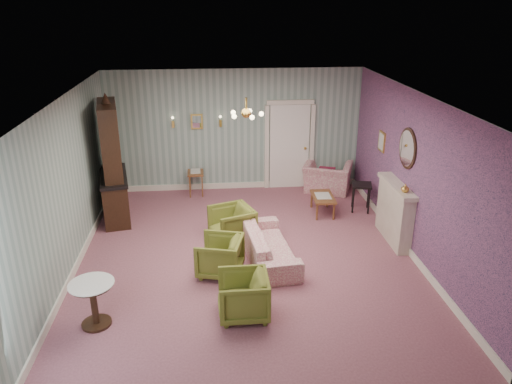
{
  "coord_description": "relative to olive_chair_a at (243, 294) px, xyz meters",
  "views": [
    {
      "loc": [
        -0.58,
        -7.9,
        4.41
      ],
      "look_at": [
        0.2,
        0.4,
        1.1
      ],
      "focal_mm": 34.55,
      "sensor_mm": 36.0,
      "label": 1
    }
  ],
  "objects": [
    {
      "name": "olive_chair_a",
      "position": [
        0.0,
        0.0,
        0.0
      ],
      "size": [
        0.68,
        0.72,
        0.74
      ],
      "primitive_type": "imported",
      "rotation": [
        0.0,
        0.0,
        -1.57
      ],
      "color": "olive",
      "rests_on": "floor"
    },
    {
      "name": "coffee_table",
      "position": [
        1.98,
        3.54,
        -0.16
      ],
      "size": [
        0.48,
        0.83,
        0.41
      ],
      "primitive_type": null,
      "rotation": [
        0.0,
        0.0,
        -0.03
      ],
      "color": "brown",
      "rests_on": "floor"
    },
    {
      "name": "side_table_black",
      "position": [
        2.85,
        3.61,
        -0.06
      ],
      "size": [
        0.51,
        0.51,
        0.63
      ],
      "primitive_type": null,
      "rotation": [
        0.0,
        0.0,
        -0.26
      ],
      "color": "black",
      "rests_on": "floor"
    },
    {
      "name": "sconce_right",
      "position": [
        -0.15,
        5.21,
        1.33
      ],
      "size": [
        0.16,
        0.12,
        0.3
      ],
      "primitive_type": null,
      "color": "gold",
      "rests_on": "wall_back"
    },
    {
      "name": "wall_back",
      "position": [
        0.2,
        5.27,
        1.08
      ],
      "size": [
        6.0,
        0.0,
        6.0
      ],
      "primitive_type": "plane",
      "rotation": [
        1.57,
        0.0,
        0.0
      ],
      "color": "gray",
      "rests_on": "ground"
    },
    {
      "name": "sofa_chintz",
      "position": [
        0.58,
        1.65,
        0.01
      ],
      "size": [
        0.77,
        1.98,
        0.75
      ],
      "primitive_type": "imported",
      "rotation": [
        0.0,
        0.0,
        1.68
      ],
      "color": "#AC4565",
      "rests_on": "floor"
    },
    {
      "name": "nesting_table",
      "position": [
        -0.78,
        4.92,
        -0.06
      ],
      "size": [
        0.38,
        0.48,
        0.62
      ],
      "primitive_type": null,
      "rotation": [
        0.0,
        0.0,
        0.02
      ],
      "color": "brown",
      "rests_on": "floor"
    },
    {
      "name": "ceiling",
      "position": [
        0.2,
        1.77,
        2.53
      ],
      "size": [
        7.0,
        7.0,
        0.0
      ],
      "primitive_type": "plane",
      "rotation": [
        3.14,
        0.0,
        0.0
      ],
      "color": "white",
      "rests_on": "ground"
    },
    {
      "name": "oval_mirror",
      "position": [
        3.16,
        2.17,
        1.48
      ],
      "size": [
        0.04,
        0.76,
        0.84
      ],
      "primitive_type": null,
      "color": "white",
      "rests_on": "wall_right"
    },
    {
      "name": "dresser",
      "position": [
        -2.45,
        3.79,
        0.93
      ],
      "size": [
        0.83,
        1.64,
        2.61
      ],
      "primitive_type": null,
      "rotation": [
        0.0,
        0.0,
        0.19
      ],
      "color": "black",
      "rests_on": "floor"
    },
    {
      "name": "wall_right_floral",
      "position": [
        3.18,
        1.77,
        1.08
      ],
      "size": [
        0.0,
        7.0,
        7.0
      ],
      "primitive_type": "plane",
      "rotation": [
        1.57,
        0.0,
        -1.57
      ],
      "color": "#C36196",
      "rests_on": "ground"
    },
    {
      "name": "wall_front",
      "position": [
        0.2,
        -1.73,
        1.08
      ],
      "size": [
        6.0,
        0.0,
        6.0
      ],
      "primitive_type": "plane",
      "rotation": [
        -1.57,
        0.0,
        0.0
      ],
      "color": "gray",
      "rests_on": "ground"
    },
    {
      "name": "gilt_mirror_back",
      "position": [
        -0.7,
        5.23,
        1.33
      ],
      "size": [
        0.28,
        0.06,
        0.36
      ],
      "primitive_type": null,
      "color": "gold",
      "rests_on": "wall_back"
    },
    {
      "name": "olive_chair_c",
      "position": [
        -0.05,
        2.42,
        0.01
      ],
      "size": [
        0.91,
        0.94,
        0.77
      ],
      "primitive_type": "imported",
      "rotation": [
        0.0,
        0.0,
        -1.22
      ],
      "color": "olive",
      "rests_on": "floor"
    },
    {
      "name": "pedestal_table",
      "position": [
        -2.13,
        -0.03,
        -0.02
      ],
      "size": [
        0.83,
        0.83,
        0.7
      ],
      "primitive_type": null,
      "rotation": [
        0.0,
        0.0,
        -0.37
      ],
      "color": "black",
      "rests_on": "floor"
    },
    {
      "name": "wall_right",
      "position": [
        3.2,
        1.77,
        1.08
      ],
      "size": [
        0.0,
        7.0,
        7.0
      ],
      "primitive_type": "plane",
      "rotation": [
        1.57,
        0.0,
        -1.57
      ],
      "color": "gray",
      "rests_on": "ground"
    },
    {
      "name": "floor",
      "position": [
        0.2,
        1.77,
        -0.37
      ],
      "size": [
        7.0,
        7.0,
        0.0
      ],
      "primitive_type": "plane",
      "color": "#995969",
      "rests_on": "ground"
    },
    {
      "name": "wall_left",
      "position": [
        -2.8,
        1.77,
        1.08
      ],
      "size": [
        0.0,
        7.0,
        7.0
      ],
      "primitive_type": "plane",
      "rotation": [
        1.57,
        0.0,
        1.57
      ],
      "color": "gray",
      "rests_on": "ground"
    },
    {
      "name": "door",
      "position": [
        1.5,
        5.23,
        0.71
      ],
      "size": [
        1.12,
        0.12,
        2.16
      ],
      "primitive_type": null,
      "color": "white",
      "rests_on": "floor"
    },
    {
      "name": "mantel_vase",
      "position": [
        3.04,
        1.77,
        0.86
      ],
      "size": [
        0.15,
        0.15,
        0.15
      ],
      "primitive_type": "imported",
      "color": "gold",
      "rests_on": "fireplace"
    },
    {
      "name": "fireplace",
      "position": [
        3.06,
        2.17,
        0.21
      ],
      "size": [
        0.3,
        1.4,
        1.16
      ],
      "primitive_type": null,
      "color": "beige",
      "rests_on": "floor"
    },
    {
      "name": "olive_chair_b",
      "position": [
        -0.31,
        1.23,
        -0.0
      ],
      "size": [
        0.83,
        0.86,
        0.74
      ],
      "primitive_type": "imported",
      "rotation": [
        0.0,
        0.0,
        -1.82
      ],
      "color": "olive",
      "rests_on": "floor"
    },
    {
      "name": "chandelier",
      "position": [
        0.2,
        1.77,
        2.26
      ],
      "size": [
        0.56,
        0.56,
        0.36
      ],
      "primitive_type": null,
      "color": "gold",
      "rests_on": "ceiling"
    },
    {
      "name": "burgundy_cushion",
      "position": [
        2.33,
        4.69,
        0.11
      ],
      "size": [
        0.41,
        0.28,
        0.39
      ],
      "primitive_type": "cube",
      "rotation": [
        0.17,
        0.0,
        -0.35
      ],
      "color": "maroon",
      "rests_on": "wingback_chair"
    },
    {
      "name": "wingback_chair",
      "position": [
        2.38,
        4.84,
        0.1
      ],
      "size": [
        1.27,
        1.06,
        0.95
      ],
      "primitive_type": "imported",
      "rotation": [
        0.0,
        0.0,
        2.76
      ],
      "color": "#AC4565",
      "rests_on": "floor"
    },
    {
      "name": "framed_print",
      "position": [
        3.17,
        3.52,
        1.23
      ],
      "size": [
        0.04,
        0.34,
        0.42
      ],
      "primitive_type": null,
      "color": "gold",
      "rests_on": "wall_right"
    },
    {
      "name": "sconce_left",
      "position": [
        -1.25,
        5.21,
        1.33
      ],
      "size": [
        0.16,
        0.12,
        0.3
      ],
      "primitive_type": null,
      "color": "gold",
      "rests_on": "wall_back"
    }
  ]
}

